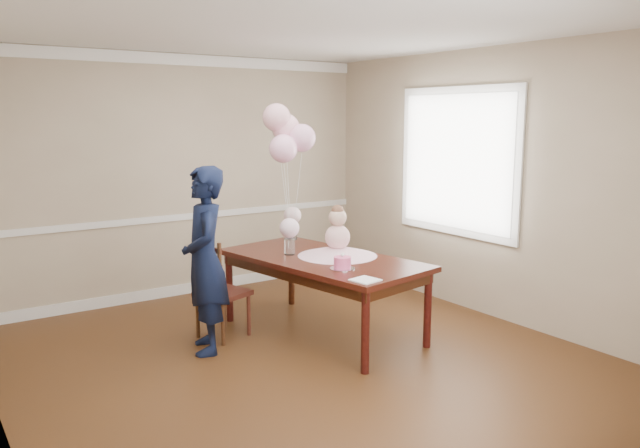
{
  "coord_description": "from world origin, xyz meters",
  "views": [
    {
      "loc": [
        -2.67,
        -4.13,
        2.02
      ],
      "look_at": [
        0.49,
        0.51,
        1.05
      ],
      "focal_mm": 35.0,
      "sensor_mm": 36.0,
      "label": 1
    }
  ],
  "objects_px": {
    "birthday_cake": "(342,262)",
    "dining_chair_seat": "(223,293)",
    "woman": "(205,260)",
    "dining_table_top": "(323,260)"
  },
  "relations": [
    {
      "from": "birthday_cake",
      "to": "dining_chair_seat",
      "type": "bearing_deg",
      "value": 126.97
    },
    {
      "from": "dining_chair_seat",
      "to": "woman",
      "type": "bearing_deg",
      "value": -156.81
    },
    {
      "from": "dining_table_top",
      "to": "birthday_cake",
      "type": "relative_size",
      "value": 13.33
    },
    {
      "from": "dining_table_top",
      "to": "woman",
      "type": "distance_m",
      "value": 1.1
    },
    {
      "from": "dining_chair_seat",
      "to": "woman",
      "type": "distance_m",
      "value": 0.53
    },
    {
      "from": "birthday_cake",
      "to": "dining_chair_seat",
      "type": "relative_size",
      "value": 0.36
    },
    {
      "from": "dining_table_top",
      "to": "dining_chair_seat",
      "type": "bearing_deg",
      "value": 140.9
    },
    {
      "from": "woman",
      "to": "birthday_cake",
      "type": "bearing_deg",
      "value": 73.08
    },
    {
      "from": "dining_table_top",
      "to": "dining_chair_seat",
      "type": "distance_m",
      "value": 0.97
    },
    {
      "from": "dining_table_top",
      "to": "birthday_cake",
      "type": "xyz_separation_m",
      "value": [
        -0.12,
        -0.47,
        0.08
      ]
    }
  ]
}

